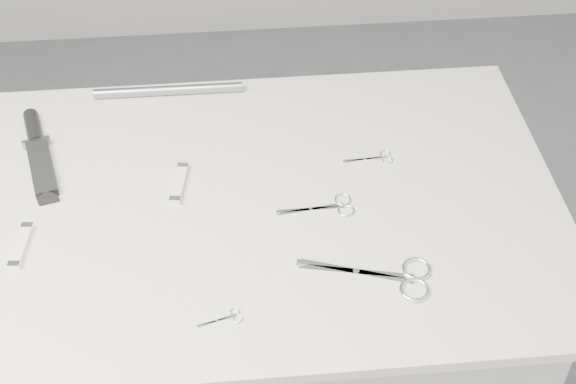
{
  "coord_description": "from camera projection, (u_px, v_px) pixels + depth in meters",
  "views": [
    {
      "loc": [
        -0.05,
        -0.97,
        1.86
      ],
      "look_at": [
        0.04,
        0.02,
        0.92
      ],
      "focal_mm": 50.0,
      "sensor_mm": 36.0,
      "label": 1
    }
  ],
  "objects": [
    {
      "name": "plinth",
      "position": [
        270.0,
        361.0,
        1.68
      ],
      "size": [
        0.9,
        0.6,
        0.9
      ],
      "primitive_type": "cube",
      "color": "#BABAB7",
      "rests_on": "ground"
    },
    {
      "name": "display_board",
      "position": [
        266.0,
        204.0,
        1.36
      ],
      "size": [
        1.0,
        0.7,
        0.02
      ],
      "primitive_type": "cube",
      "color": "beige",
      "rests_on": "plinth"
    },
    {
      "name": "large_shears",
      "position": [
        394.0,
        276.0,
        1.23
      ],
      "size": [
        0.21,
        0.11,
        0.01
      ],
      "rotation": [
        0.0,
        0.0,
        -0.28
      ],
      "color": "white",
      "rests_on": "display_board"
    },
    {
      "name": "embroidery_scissors_a",
      "position": [
        330.0,
        207.0,
        1.34
      ],
      "size": [
        0.13,
        0.06,
        0.0
      ],
      "rotation": [
        0.0,
        0.0,
        0.07
      ],
      "color": "white",
      "rests_on": "display_board"
    },
    {
      "name": "embroidery_scissors_b",
      "position": [
        375.0,
        158.0,
        1.43
      ],
      "size": [
        0.09,
        0.04,
        0.0
      ],
      "rotation": [
        0.0,
        0.0,
        0.07
      ],
      "color": "white",
      "rests_on": "display_board"
    },
    {
      "name": "tiny_scissors",
      "position": [
        226.0,
        318.0,
        1.17
      ],
      "size": [
        0.07,
        0.03,
        0.0
      ],
      "rotation": [
        0.0,
        0.0,
        0.26
      ],
      "color": "white",
      "rests_on": "display_board"
    },
    {
      "name": "sheathed_knife",
      "position": [
        38.0,
        149.0,
        1.43
      ],
      "size": [
        0.09,
        0.24,
        0.03
      ],
      "rotation": [
        0.0,
        0.0,
        1.83
      ],
      "color": "black",
      "rests_on": "display_board"
    },
    {
      "name": "pocket_knife_a",
      "position": [
        179.0,
        183.0,
        1.37
      ],
      "size": [
        0.03,
        0.1,
        0.01
      ],
      "rotation": [
        0.0,
        0.0,
        1.41
      ],
      "color": "silver",
      "rests_on": "display_board"
    },
    {
      "name": "pocket_knife_b",
      "position": [
        21.0,
        246.0,
        1.27
      ],
      "size": [
        0.03,
        0.1,
        0.01
      ],
      "rotation": [
        0.0,
        0.0,
        1.46
      ],
      "color": "silver",
      "rests_on": "display_board"
    },
    {
      "name": "metal_rail",
      "position": [
        168.0,
        90.0,
        1.56
      ],
      "size": [
        0.29,
        0.02,
        0.02
      ],
      "primitive_type": "cylinder",
      "rotation": [
        0.0,
        1.57,
        -0.01
      ],
      "color": "gray",
      "rests_on": "display_board"
    }
  ]
}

